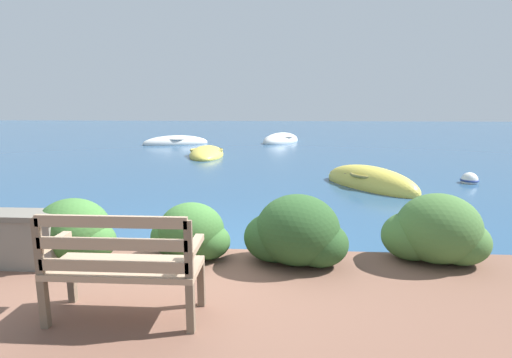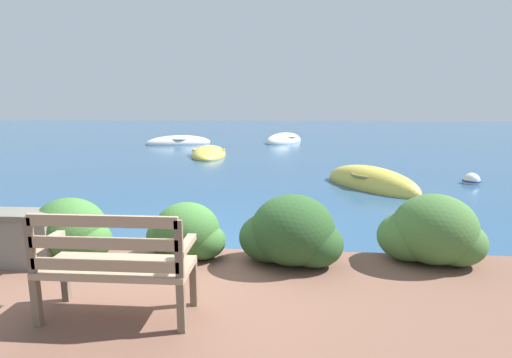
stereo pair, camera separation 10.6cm
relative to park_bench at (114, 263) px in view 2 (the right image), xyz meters
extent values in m
plane|color=navy|center=(0.19, 1.64, -0.70)|extent=(80.00, 80.00, 0.00)
cube|color=brown|center=(-0.58, 0.26, -0.28)|extent=(0.06, 0.06, 0.40)
cube|color=brown|center=(0.58, 0.26, -0.28)|extent=(0.06, 0.06, 0.40)
cube|color=brown|center=(-0.58, -0.16, -0.28)|extent=(0.06, 0.06, 0.40)
cube|color=brown|center=(0.58, -0.16, -0.28)|extent=(0.06, 0.06, 0.40)
cube|color=gray|center=(0.00, 0.05, -0.06)|extent=(1.22, 0.48, 0.05)
cube|color=gray|center=(0.00, -0.16, 0.05)|extent=(1.16, 0.04, 0.09)
cube|color=gray|center=(0.00, -0.16, 0.22)|extent=(1.16, 0.04, 0.09)
cube|color=gray|center=(0.00, -0.16, 0.40)|extent=(1.16, 0.04, 0.09)
cube|color=brown|center=(-0.58, -0.16, 0.19)|extent=(0.06, 0.04, 0.45)
cube|color=brown|center=(0.58, -0.16, 0.19)|extent=(0.06, 0.04, 0.45)
cube|color=gray|center=(-0.58, 0.05, 0.15)|extent=(0.07, 0.43, 0.05)
cube|color=gray|center=(0.58, 0.05, 0.15)|extent=(0.07, 0.43, 0.05)
ellipsoid|color=#38662D|center=(-1.06, 1.23, -0.13)|extent=(0.82, 0.74, 0.70)
ellipsoid|color=#38662D|center=(-1.29, 1.30, -0.23)|extent=(0.62, 0.56, 0.49)
ellipsoid|color=#38662D|center=(-0.86, 1.19, -0.26)|extent=(0.58, 0.52, 0.45)
ellipsoid|color=#38662D|center=(0.25, 1.36, -0.16)|extent=(0.75, 0.68, 0.64)
ellipsoid|color=#38662D|center=(0.05, 1.42, -0.26)|extent=(0.56, 0.51, 0.45)
ellipsoid|color=#38662D|center=(0.44, 1.33, -0.27)|extent=(0.53, 0.47, 0.41)
ellipsoid|color=#284C23|center=(1.45, 1.25, -0.09)|extent=(0.91, 0.82, 0.78)
ellipsoid|color=#284C23|center=(1.20, 1.31, -0.21)|extent=(0.69, 0.62, 0.55)
ellipsoid|color=#284C23|center=(1.68, 1.20, -0.23)|extent=(0.64, 0.58, 0.50)
ellipsoid|color=#426B33|center=(3.00, 1.39, -0.09)|extent=(0.91, 0.82, 0.78)
ellipsoid|color=#426B33|center=(2.75, 1.46, -0.21)|extent=(0.68, 0.62, 0.55)
ellipsoid|color=#426B33|center=(3.23, 1.34, -0.23)|extent=(0.64, 0.57, 0.50)
ellipsoid|color=#DBC64C|center=(3.40, 6.50, -0.64)|extent=(2.32, 2.84, 0.87)
torus|color=olive|center=(3.40, 6.50, -0.40)|extent=(1.34, 1.34, 0.07)
cube|color=#846647|center=(3.17, 6.85, -0.43)|extent=(0.70, 0.52, 0.04)
cube|color=#846647|center=(3.60, 6.21, -0.43)|extent=(0.70, 0.52, 0.04)
ellipsoid|color=#DBC64C|center=(-1.52, 11.95, -0.65)|extent=(1.56, 3.22, 0.63)
torus|color=olive|center=(-1.52, 11.95, -0.48)|extent=(1.38, 1.38, 0.07)
cube|color=#846647|center=(-1.56, 12.41, -0.51)|extent=(1.01, 0.22, 0.04)
cube|color=#846647|center=(-1.48, 11.56, -0.51)|extent=(1.01, 0.22, 0.04)
ellipsoid|color=silver|center=(-3.78, 16.08, -0.65)|extent=(3.31, 2.23, 0.74)
torus|color=gray|center=(-3.78, 16.08, -0.44)|extent=(1.47, 1.47, 0.07)
cube|color=#846647|center=(-3.35, 16.26, -0.47)|extent=(0.45, 0.87, 0.04)
cube|color=#846647|center=(-4.14, 15.93, -0.47)|extent=(0.45, 0.87, 0.04)
ellipsoid|color=silver|center=(1.30, 17.32, -0.64)|extent=(2.45, 2.94, 0.86)
torus|color=gray|center=(1.30, 17.32, -0.40)|extent=(1.64, 1.64, 0.07)
cube|color=#846647|center=(1.09, 16.97, -0.43)|extent=(0.86, 0.60, 0.04)
cube|color=#846647|center=(1.49, 17.61, -0.43)|extent=(0.86, 0.60, 0.04)
sphere|color=white|center=(5.99, 7.13, -0.63)|extent=(0.40, 0.40, 0.40)
torus|color=navy|center=(5.99, 7.13, -0.63)|extent=(0.44, 0.44, 0.05)
camera|label=1|loc=(1.25, -2.94, 1.27)|focal=28.00mm
camera|label=2|loc=(1.36, -2.93, 1.27)|focal=28.00mm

